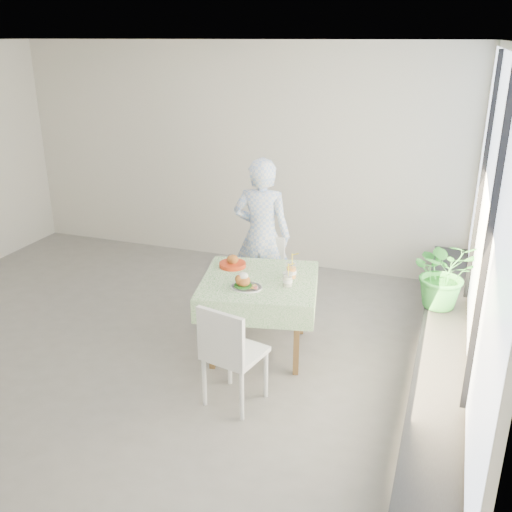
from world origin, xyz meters
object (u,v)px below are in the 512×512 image
at_px(diner, 262,236).
at_px(potted_plant, 445,273).
at_px(chair_near, 234,373).
at_px(cafe_table, 259,306).
at_px(main_dish, 245,283).
at_px(juice_cup_orange, 291,271).
at_px(chair_far, 261,293).

distance_m(diner, potted_plant, 1.92).
bearing_deg(potted_plant, chair_near, -138.14).
relative_size(cafe_table, potted_plant, 1.85).
relative_size(main_dish, potted_plant, 0.43).
xyz_separation_m(diner, juice_cup_orange, (0.54, -0.75, -0.04)).
bearing_deg(diner, cafe_table, 102.09).
xyz_separation_m(diner, main_dish, (0.22, -1.10, -0.06)).
bearing_deg(juice_cup_orange, chair_near, -100.51).
bearing_deg(main_dish, chair_far, 100.16).
height_order(chair_far, chair_near, chair_near).
distance_m(cafe_table, potted_plant, 1.72).
bearing_deg(diner, juice_cup_orange, 120.67).
bearing_deg(chair_far, diner, 106.57).
distance_m(diner, juice_cup_orange, 0.92).
distance_m(cafe_table, juice_cup_orange, 0.46).
xyz_separation_m(cafe_table, chair_far, (-0.22, 0.70, -0.20)).
xyz_separation_m(chair_far, diner, (-0.05, 0.17, 0.58)).
height_order(cafe_table, diner, diner).
bearing_deg(chair_near, cafe_table, 95.66).
height_order(cafe_table, main_dish, main_dish).
bearing_deg(cafe_table, main_dish, -103.92).
height_order(cafe_table, chair_far, chair_far).
bearing_deg(potted_plant, diner, 168.85).
xyz_separation_m(chair_far, main_dish, (0.17, -0.93, 0.53)).
bearing_deg(diner, chair_far, 101.14).
relative_size(cafe_table, diner, 0.73).
xyz_separation_m(cafe_table, diner, (-0.27, 0.87, 0.39)).
bearing_deg(chair_near, potted_plant, 41.86).
bearing_deg(main_dish, diner, 101.15).
bearing_deg(juice_cup_orange, main_dish, -132.56).
xyz_separation_m(cafe_table, main_dish, (-0.06, -0.23, 0.33)).
distance_m(chair_far, main_dish, 1.09).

